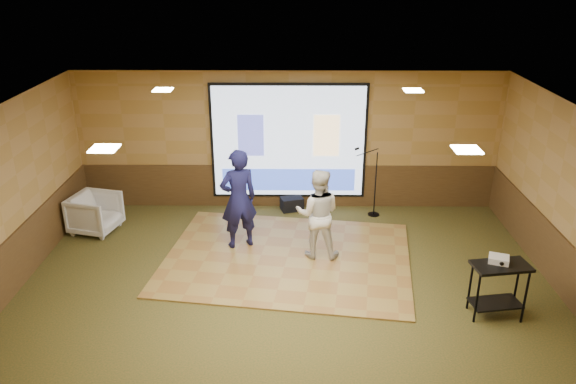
{
  "coord_description": "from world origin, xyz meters",
  "views": [
    {
      "loc": [
        0.1,
        -7.97,
        5.1
      ],
      "look_at": [
        0.01,
        1.15,
        1.3
      ],
      "focal_mm": 35.0,
      "sensor_mm": 36.0,
      "label": 1
    }
  ],
  "objects_px": {
    "player_right": "(318,214)",
    "banquet_chair": "(95,213)",
    "projector_screen": "(289,143)",
    "player_left": "(239,199)",
    "projector": "(499,259)",
    "duffel_bag": "(292,204)",
    "av_table": "(499,281)",
    "dance_floor": "(287,258)",
    "mic_stand": "(372,194)"
  },
  "relations": [
    {
      "from": "player_left",
      "to": "player_right",
      "type": "distance_m",
      "value": 1.51
    },
    {
      "from": "dance_floor",
      "to": "av_table",
      "type": "xyz_separation_m",
      "value": [
        3.21,
        -1.75,
        0.6
      ]
    },
    {
      "from": "dance_floor",
      "to": "projector",
      "type": "relative_size",
      "value": 15.39
    },
    {
      "from": "projector_screen",
      "to": "dance_floor",
      "type": "relative_size",
      "value": 0.75
    },
    {
      "from": "projector_screen",
      "to": "player_right",
      "type": "distance_m",
      "value": 2.41
    },
    {
      "from": "projector",
      "to": "duffel_bag",
      "type": "distance_m",
      "value": 5.0
    },
    {
      "from": "projector",
      "to": "banquet_chair",
      "type": "bearing_deg",
      "value": 178.51
    },
    {
      "from": "player_right",
      "to": "projector",
      "type": "bearing_deg",
      "value": 152.02
    },
    {
      "from": "player_right",
      "to": "player_left",
      "type": "bearing_deg",
      "value": -8.71
    },
    {
      "from": "player_left",
      "to": "player_right",
      "type": "bearing_deg",
      "value": 142.64
    },
    {
      "from": "av_table",
      "to": "mic_stand",
      "type": "distance_m",
      "value": 3.94
    },
    {
      "from": "dance_floor",
      "to": "duffel_bag",
      "type": "distance_m",
      "value": 2.17
    },
    {
      "from": "player_left",
      "to": "player_right",
      "type": "relative_size",
      "value": 1.14
    },
    {
      "from": "dance_floor",
      "to": "banquet_chair",
      "type": "relative_size",
      "value": 5.14
    },
    {
      "from": "projector_screen",
      "to": "player_left",
      "type": "xyz_separation_m",
      "value": [
        -0.91,
        -1.9,
        -0.48
      ]
    },
    {
      "from": "player_right",
      "to": "mic_stand",
      "type": "relative_size",
      "value": 1.1
    },
    {
      "from": "projector_screen",
      "to": "banquet_chair",
      "type": "xyz_separation_m",
      "value": [
        -3.86,
        -1.25,
        -1.08
      ]
    },
    {
      "from": "mic_stand",
      "to": "projector_screen",
      "type": "bearing_deg",
      "value": 152.71
    },
    {
      "from": "duffel_bag",
      "to": "projector",
      "type": "bearing_deg",
      "value": -50.9
    },
    {
      "from": "player_left",
      "to": "av_table",
      "type": "bearing_deg",
      "value": 128.8
    },
    {
      "from": "banquet_chair",
      "to": "projector_screen",
      "type": "bearing_deg",
      "value": -57.64
    },
    {
      "from": "projector_screen",
      "to": "player_left",
      "type": "relative_size",
      "value": 1.73
    },
    {
      "from": "player_left",
      "to": "projector",
      "type": "relative_size",
      "value": 6.68
    },
    {
      "from": "av_table",
      "to": "duffel_bag",
      "type": "bearing_deg",
      "value": 128.73
    },
    {
      "from": "av_table",
      "to": "player_left",
      "type": "bearing_deg",
      "value": 151.91
    },
    {
      "from": "projector_screen",
      "to": "banquet_chair",
      "type": "height_order",
      "value": "projector_screen"
    },
    {
      "from": "player_left",
      "to": "banquet_chair",
      "type": "distance_m",
      "value": 3.08
    },
    {
      "from": "player_left",
      "to": "duffel_bag",
      "type": "height_order",
      "value": "player_left"
    },
    {
      "from": "projector",
      "to": "player_left",
      "type": "bearing_deg",
      "value": 172.57
    },
    {
      "from": "av_table",
      "to": "banquet_chair",
      "type": "xyz_separation_m",
      "value": [
        -7.07,
        2.85,
        -0.22
      ]
    },
    {
      "from": "av_table",
      "to": "projector",
      "type": "distance_m",
      "value": 0.34
    },
    {
      "from": "av_table",
      "to": "projector_screen",
      "type": "bearing_deg",
      "value": 128.07
    },
    {
      "from": "player_left",
      "to": "mic_stand",
      "type": "distance_m",
      "value": 3.11
    },
    {
      "from": "player_right",
      "to": "banquet_chair",
      "type": "distance_m",
      "value": 4.55
    },
    {
      "from": "banquet_chair",
      "to": "duffel_bag",
      "type": "height_order",
      "value": "banquet_chair"
    },
    {
      "from": "dance_floor",
      "to": "projector",
      "type": "xyz_separation_m",
      "value": [
        3.19,
        -1.67,
        0.93
      ]
    },
    {
      "from": "player_left",
      "to": "dance_floor",
      "type": "bearing_deg",
      "value": 130.6
    },
    {
      "from": "av_table",
      "to": "duffel_bag",
      "type": "xyz_separation_m",
      "value": [
        -3.14,
        3.91,
        -0.47
      ]
    },
    {
      "from": "dance_floor",
      "to": "duffel_bag",
      "type": "bearing_deg",
      "value": 88.07
    },
    {
      "from": "dance_floor",
      "to": "duffel_bag",
      "type": "relative_size",
      "value": 9.53
    },
    {
      "from": "dance_floor",
      "to": "projector",
      "type": "height_order",
      "value": "projector"
    },
    {
      "from": "mic_stand",
      "to": "banquet_chair",
      "type": "xyz_separation_m",
      "value": [
        -5.64,
        -0.83,
        -0.1
      ]
    },
    {
      "from": "player_right",
      "to": "projector",
      "type": "xyz_separation_m",
      "value": [
        2.64,
        -1.75,
        0.07
      ]
    },
    {
      "from": "dance_floor",
      "to": "mic_stand",
      "type": "height_order",
      "value": "mic_stand"
    },
    {
      "from": "projector",
      "to": "mic_stand",
      "type": "distance_m",
      "value": 3.88
    },
    {
      "from": "projector_screen",
      "to": "projector",
      "type": "relative_size",
      "value": 11.54
    },
    {
      "from": "player_left",
      "to": "mic_stand",
      "type": "height_order",
      "value": "player_left"
    },
    {
      "from": "av_table",
      "to": "projector",
      "type": "xyz_separation_m",
      "value": [
        -0.02,
        0.08,
        0.33
      ]
    },
    {
      "from": "mic_stand",
      "to": "duffel_bag",
      "type": "xyz_separation_m",
      "value": [
        -1.71,
        0.24,
        -0.35
      ]
    },
    {
      "from": "projector_screen",
      "to": "banquet_chair",
      "type": "distance_m",
      "value": 4.2
    }
  ]
}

